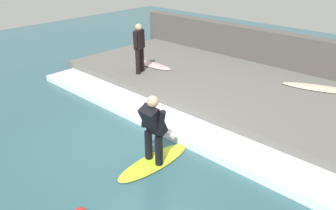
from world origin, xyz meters
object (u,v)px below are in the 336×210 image
Objects in this scene: surfer_riding at (153,126)px; surfer_waiting_near at (139,46)px; surfboard_waiting_near at (152,65)px; surfboard_spare at (321,88)px; surfboard_riding at (154,162)px.

surfer_waiting_near is (2.86, 3.46, 0.39)m from surfer_riding.
surfboard_waiting_near is 0.77× the size of surfboard_spare.
surfer_riding is at bearing 165.77° from surfboard_spare.
surfer_riding reaches higher than surfboard_waiting_near.
surfboard_riding is 0.86× the size of surfboard_spare.
surfboard_riding is 5.56m from surfboard_spare.
surfer_waiting_near reaches higher than surfboard_waiting_near.
surfer_riding is at bearing 90.00° from surfboard_riding.
surfboard_spare is (5.38, -1.36, 0.38)m from surfboard_riding.
surfboard_riding is 4.66m from surfer_waiting_near.
surfer_waiting_near is 5.51m from surfboard_spare.
surfboard_spare is at bearing -14.23° from surfboard_riding.
surfer_riding is 5.57m from surfboard_spare.
surfboard_waiting_near is at bearing 14.24° from surfer_waiting_near.
surfboard_spare is at bearing -62.44° from surfer_waiting_near.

